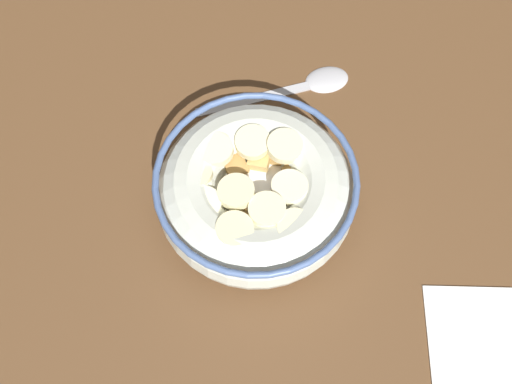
% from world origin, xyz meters
% --- Properties ---
extents(ground_plane, '(1.25, 1.25, 0.02)m').
position_xyz_m(ground_plane, '(0.00, 0.00, -0.01)').
color(ground_plane, brown).
extents(cereal_bowl, '(0.18, 0.18, 0.06)m').
position_xyz_m(cereal_bowl, '(-0.00, 0.00, 0.03)').
color(cereal_bowl, beige).
rests_on(cereal_bowl, ground_plane).
extents(spoon, '(0.13, 0.13, 0.01)m').
position_xyz_m(spoon, '(0.15, 0.01, 0.00)').
color(spoon, '#B7B7BC').
rests_on(spoon, ground_plane).
extents(folded_napkin, '(0.15, 0.13, 0.00)m').
position_xyz_m(folded_napkin, '(-0.04, -0.23, 0.00)').
color(folded_napkin, white).
rests_on(folded_napkin, ground_plane).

